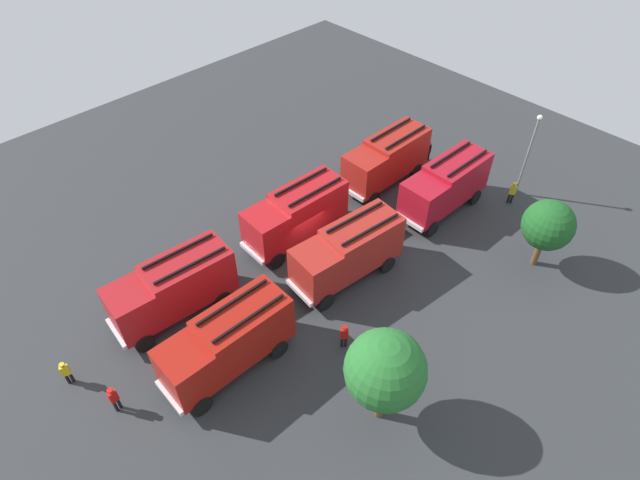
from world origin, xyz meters
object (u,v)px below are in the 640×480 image
at_px(fire_truck_3, 445,185).
at_px(traffic_cone_0, 350,162).
at_px(fire_truck_2, 173,287).
at_px(tree_1, 385,370).
at_px(traffic_cone_1, 368,214).
at_px(firefighter_1, 512,192).
at_px(fire_truck_1, 296,214).
at_px(firefighter_0, 66,372).
at_px(fire_truck_4, 348,251).
at_px(traffic_cone_2, 124,296).
at_px(fire_truck_5, 227,341).
at_px(firefighter_2, 344,335).
at_px(firefighter_3, 428,150).
at_px(lamppost, 529,150).
at_px(fire_truck_0, 387,158).
at_px(firefighter_4, 114,398).
at_px(tree_0, 548,225).

relative_size(fire_truck_3, traffic_cone_0, 10.13).
bearing_deg(fire_truck_2, tree_1, 111.05).
bearing_deg(traffic_cone_1, firefighter_1, 144.88).
relative_size(fire_truck_1, traffic_cone_0, 10.20).
bearing_deg(fire_truck_2, firefighter_0, 5.57).
distance_m(fire_truck_1, fire_truck_4, 4.68).
relative_size(fire_truck_2, tree_1, 1.26).
relative_size(tree_1, traffic_cone_2, 10.23).
relative_size(fire_truck_4, traffic_cone_1, 11.55).
relative_size(fire_truck_2, fire_truck_4, 1.00).
xyz_separation_m(fire_truck_5, traffic_cone_2, (1.81, -8.08, -1.87)).
height_order(fire_truck_3, firefighter_2, fire_truck_3).
bearing_deg(firefighter_1, fire_truck_5, -38.80).
distance_m(firefighter_3, traffic_cone_2, 24.76).
relative_size(fire_truck_5, firefighter_2, 4.17).
xyz_separation_m(traffic_cone_1, lamppost, (-9.83, 5.78, 3.50)).
relative_size(traffic_cone_0, lamppost, 0.11).
bearing_deg(traffic_cone_2, tree_1, 109.11).
distance_m(fire_truck_3, lamppost, 6.27).
height_order(fire_truck_5, firefighter_3, fire_truck_5).
bearing_deg(firefighter_0, firefighter_3, 107.12).
xyz_separation_m(fire_truck_0, fire_truck_3, (-0.50, 4.86, 0.00)).
xyz_separation_m(fire_truck_2, traffic_cone_0, (-17.61, -3.04, -1.80)).
xyz_separation_m(fire_truck_1, fire_truck_2, (9.17, -0.16, 0.00)).
relative_size(fire_truck_5, firefighter_3, 4.47).
distance_m(fire_truck_4, fire_truck_5, 9.11).
xyz_separation_m(firefighter_3, firefighter_4, (28.27, 2.51, 0.12)).
relative_size(firefighter_2, tree_0, 0.36).
height_order(fire_truck_1, fire_truck_4, same).
bearing_deg(fire_truck_3, traffic_cone_2, -20.33).
bearing_deg(fire_truck_2, firefighter_1, 165.54).
xyz_separation_m(fire_truck_5, traffic_cone_0, (-17.62, -8.09, -1.80)).
relative_size(fire_truck_1, fire_truck_2, 0.99).
bearing_deg(firefighter_1, fire_truck_0, -90.90).
distance_m(firefighter_4, traffic_cone_0, 24.05).
bearing_deg(firefighter_3, fire_truck_5, 146.68).
bearing_deg(fire_truck_1, fire_truck_2, 1.66).
xyz_separation_m(fire_truck_5, firefighter_4, (5.61, -1.89, -1.13)).
relative_size(fire_truck_4, fire_truck_5, 1.02).
xyz_separation_m(fire_truck_0, fire_truck_4, (8.95, 4.65, 0.00)).
bearing_deg(fire_truck_5, firefighter_4, -17.16).
distance_m(firefighter_4, tree_0, 25.87).
bearing_deg(traffic_cone_2, fire_truck_3, 158.36).
xyz_separation_m(firefighter_2, tree_0, (-13.27, 4.04, 2.28)).
xyz_separation_m(firefighter_3, tree_1, (19.14, 11.72, 3.04)).
xyz_separation_m(fire_truck_1, traffic_cone_0, (-8.44, -3.19, -1.80)).
distance_m(fire_truck_1, firefighter_1, 15.69).
relative_size(firefighter_0, traffic_cone_1, 2.57).
distance_m(fire_truck_0, traffic_cone_1, 4.75).
height_order(fire_truck_3, traffic_cone_1, fire_truck_3).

